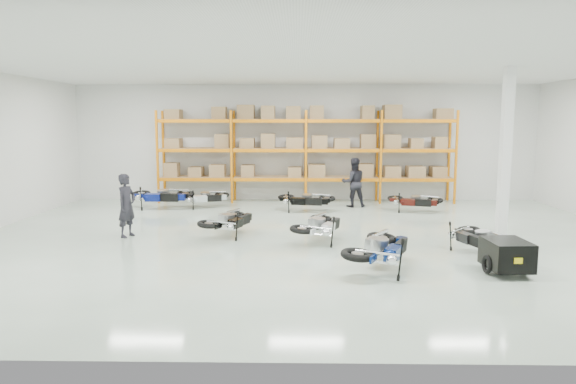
{
  "coord_description": "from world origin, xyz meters",
  "views": [
    {
      "loc": [
        -0.31,
        -13.22,
        3.07
      ],
      "look_at": [
        -0.58,
        1.15,
        1.1
      ],
      "focal_mm": 32.0,
      "sensor_mm": 36.0,
      "label": 1
    }
  ],
  "objects_px": {
    "moto_back_d": "(414,198)",
    "person_back": "(354,182)",
    "moto_silver_left": "(320,221)",
    "moto_back_c": "(305,196)",
    "moto_back_a": "(161,192)",
    "moto_back_b": "(204,194)",
    "moto_blue_centre": "(382,242)",
    "moto_touring_right": "(479,233)",
    "moto_black_far_left": "(229,216)",
    "person_left": "(127,205)",
    "trailer": "(507,255)"
  },
  "relations": [
    {
      "from": "moto_blue_centre",
      "to": "trailer",
      "type": "distance_m",
      "value": 2.51
    },
    {
      "from": "moto_blue_centre",
      "to": "moto_back_c",
      "type": "height_order",
      "value": "moto_blue_centre"
    },
    {
      "from": "moto_black_far_left",
      "to": "moto_back_c",
      "type": "height_order",
      "value": "moto_black_far_left"
    },
    {
      "from": "moto_blue_centre",
      "to": "moto_silver_left",
      "type": "relative_size",
      "value": 1.1
    },
    {
      "from": "moto_black_far_left",
      "to": "moto_back_d",
      "type": "relative_size",
      "value": 1.09
    },
    {
      "from": "moto_touring_right",
      "to": "moto_back_d",
      "type": "distance_m",
      "value": 5.67
    },
    {
      "from": "moto_back_b",
      "to": "moto_back_d",
      "type": "relative_size",
      "value": 1.0
    },
    {
      "from": "moto_touring_right",
      "to": "moto_back_c",
      "type": "distance_m",
      "value": 6.94
    },
    {
      "from": "moto_black_far_left",
      "to": "person_left",
      "type": "bearing_deg",
      "value": 23.86
    },
    {
      "from": "moto_silver_left",
      "to": "moto_back_c",
      "type": "distance_m",
      "value": 4.52
    },
    {
      "from": "moto_blue_centre",
      "to": "moto_back_a",
      "type": "height_order",
      "value": "moto_blue_centre"
    },
    {
      "from": "moto_touring_right",
      "to": "trailer",
      "type": "xyz_separation_m",
      "value": [
        -0.0,
        -1.6,
        -0.1
      ]
    },
    {
      "from": "moto_silver_left",
      "to": "moto_touring_right",
      "type": "xyz_separation_m",
      "value": [
        3.65,
        -1.18,
        -0.04
      ]
    },
    {
      "from": "moto_black_far_left",
      "to": "trailer",
      "type": "xyz_separation_m",
      "value": [
        6.07,
        -3.42,
        -0.13
      ]
    },
    {
      "from": "trailer",
      "to": "moto_back_b",
      "type": "bearing_deg",
      "value": 130.54
    },
    {
      "from": "moto_back_b",
      "to": "trailer",
      "type": "bearing_deg",
      "value": -154.06
    },
    {
      "from": "moto_silver_left",
      "to": "moto_back_a",
      "type": "height_order",
      "value": "moto_back_a"
    },
    {
      "from": "person_left",
      "to": "moto_back_b",
      "type": "bearing_deg",
      "value": 5.87
    },
    {
      "from": "trailer",
      "to": "moto_back_d",
      "type": "relative_size",
      "value": 1.03
    },
    {
      "from": "moto_blue_centre",
      "to": "moto_touring_right",
      "type": "bearing_deg",
      "value": -125.2
    },
    {
      "from": "moto_back_a",
      "to": "moto_back_b",
      "type": "xyz_separation_m",
      "value": [
        1.5,
        0.21,
        -0.1
      ]
    },
    {
      "from": "moto_silver_left",
      "to": "moto_back_b",
      "type": "bearing_deg",
      "value": -31.67
    },
    {
      "from": "moto_silver_left",
      "to": "moto_black_far_left",
      "type": "height_order",
      "value": "moto_silver_left"
    },
    {
      "from": "moto_blue_centre",
      "to": "trailer",
      "type": "relative_size",
      "value": 1.19
    },
    {
      "from": "moto_back_c",
      "to": "person_back",
      "type": "height_order",
      "value": "person_back"
    },
    {
      "from": "trailer",
      "to": "person_left",
      "type": "bearing_deg",
      "value": 156.71
    },
    {
      "from": "moto_blue_centre",
      "to": "moto_black_far_left",
      "type": "height_order",
      "value": "moto_blue_centre"
    },
    {
      "from": "moto_back_b",
      "to": "moto_silver_left",
      "type": "bearing_deg",
      "value": -160.52
    },
    {
      "from": "person_back",
      "to": "moto_silver_left",
      "type": "bearing_deg",
      "value": 68.65
    },
    {
      "from": "person_back",
      "to": "moto_back_b",
      "type": "bearing_deg",
      "value": -3.73
    },
    {
      "from": "moto_silver_left",
      "to": "moto_back_d",
      "type": "xyz_separation_m",
      "value": [
        3.42,
        4.48,
        -0.05
      ]
    },
    {
      "from": "moto_black_far_left",
      "to": "moto_back_c",
      "type": "distance_m",
      "value": 4.42
    },
    {
      "from": "moto_black_far_left",
      "to": "person_back",
      "type": "height_order",
      "value": "person_back"
    },
    {
      "from": "moto_black_far_left",
      "to": "person_back",
      "type": "relative_size",
      "value": 0.98
    },
    {
      "from": "moto_touring_right",
      "to": "moto_blue_centre",
      "type": "bearing_deg",
      "value": -167.53
    },
    {
      "from": "moto_back_b",
      "to": "person_back",
      "type": "xyz_separation_m",
      "value": [
        5.39,
        0.27,
        0.4
      ]
    },
    {
      "from": "moto_touring_right",
      "to": "moto_back_b",
      "type": "height_order",
      "value": "moto_touring_right"
    },
    {
      "from": "moto_black_far_left",
      "to": "moto_back_c",
      "type": "xyz_separation_m",
      "value": [
        2.11,
        3.88,
        -0.01
      ]
    },
    {
      "from": "moto_back_a",
      "to": "person_left",
      "type": "height_order",
      "value": "person_left"
    },
    {
      "from": "moto_black_far_left",
      "to": "trailer",
      "type": "bearing_deg",
      "value": 171.51
    },
    {
      "from": "moto_back_c",
      "to": "person_back",
      "type": "relative_size",
      "value": 0.97
    },
    {
      "from": "moto_back_c",
      "to": "moto_back_a",
      "type": "bearing_deg",
      "value": 95.81
    },
    {
      "from": "moto_back_d",
      "to": "moto_silver_left",
      "type": "bearing_deg",
      "value": 161.44
    },
    {
      "from": "moto_blue_centre",
      "to": "moto_back_b",
      "type": "relative_size",
      "value": 1.22
    },
    {
      "from": "moto_back_d",
      "to": "person_back",
      "type": "xyz_separation_m",
      "value": [
        -1.97,
        1.02,
        0.4
      ]
    },
    {
      "from": "moto_silver_left",
      "to": "person_back",
      "type": "relative_size",
      "value": 1.0
    },
    {
      "from": "moto_back_a",
      "to": "person_back",
      "type": "height_order",
      "value": "person_back"
    },
    {
      "from": "moto_blue_centre",
      "to": "moto_back_d",
      "type": "xyz_separation_m",
      "value": [
        2.26,
        7.05,
        -0.11
      ]
    },
    {
      "from": "moto_back_a",
      "to": "moto_back_b",
      "type": "height_order",
      "value": "moto_back_a"
    },
    {
      "from": "moto_back_a",
      "to": "person_back",
      "type": "relative_size",
      "value": 1.08
    }
  ]
}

